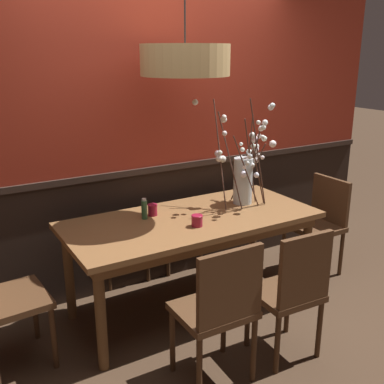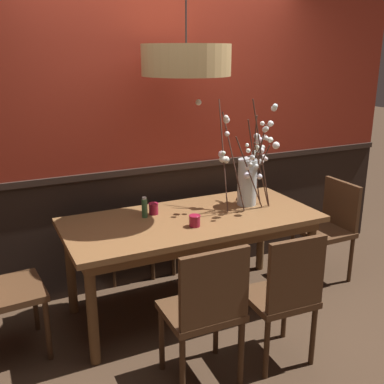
{
  "view_description": "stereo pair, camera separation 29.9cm",
  "coord_description": "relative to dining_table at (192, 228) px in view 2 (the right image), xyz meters",
  "views": [
    {
      "loc": [
        -1.66,
        -2.79,
        1.97
      ],
      "look_at": [
        0.0,
        0.0,
        0.97
      ],
      "focal_mm": 43.01,
      "sensor_mm": 36.0,
      "label": 1
    },
    {
      "loc": [
        -1.4,
        -2.93,
        1.97
      ],
      "look_at": [
        0.0,
        0.0,
        0.97
      ],
      "focal_mm": 43.01,
      "sensor_mm": 36.0,
      "label": 2
    }
  ],
  "objects": [
    {
      "name": "candle_holder_nearer_edge",
      "position": [
        -0.24,
        0.19,
        0.13
      ],
      "size": [
        0.08,
        0.08,
        0.09
      ],
      "color": "maroon",
      "rests_on": "dining_table"
    },
    {
      "name": "back_wall",
      "position": [
        0.0,
        0.64,
        0.74
      ],
      "size": [
        4.75,
        0.14,
        2.87
      ],
      "color": "black",
      "rests_on": "ground"
    },
    {
      "name": "vase_with_blossoms",
      "position": [
        0.53,
        0.08,
        0.34
      ],
      "size": [
        0.64,
        0.53,
        0.87
      ],
      "color": "silver",
      "rests_on": "dining_table"
    },
    {
      "name": "pendant_lamp",
      "position": [
        -0.0,
        0.09,
        1.22
      ],
      "size": [
        0.63,
        0.63,
        1.08
      ],
      "color": "tan"
    },
    {
      "name": "candle_holder_nearer_center",
      "position": [
        -0.06,
        -0.17,
        0.13
      ],
      "size": [
        0.08,
        0.08,
        0.08
      ],
      "color": "maroon",
      "rests_on": "dining_table"
    },
    {
      "name": "chair_near_side_right",
      "position": [
        0.24,
        -0.86,
        -0.17
      ],
      "size": [
        0.43,
        0.4,
        0.92
      ],
      "color": "#4C301C",
      "rests_on": "ground"
    },
    {
      "name": "condiment_bottle",
      "position": [
        -0.32,
        0.15,
        0.16
      ],
      "size": [
        0.04,
        0.04,
        0.16
      ],
      "color": "#2D5633",
      "rests_on": "dining_table"
    },
    {
      "name": "chair_far_side_left",
      "position": [
        -0.28,
        0.84,
        -0.16
      ],
      "size": [
        0.43,
        0.44,
        0.92
      ],
      "color": "#4C301C",
      "rests_on": "ground"
    },
    {
      "name": "ground_plane",
      "position": [
        0.0,
        0.0,
        -0.68
      ],
      "size": [
        24.0,
        24.0,
        0.0
      ],
      "primitive_type": "plane",
      "color": "#422D1E"
    },
    {
      "name": "chair_near_side_left",
      "position": [
        -0.3,
        -0.83,
        -0.15
      ],
      "size": [
        0.45,
        0.4,
        0.93
      ],
      "color": "#4C301C",
      "rests_on": "ground"
    },
    {
      "name": "chair_far_side_right",
      "position": [
        0.26,
        0.83,
        -0.18
      ],
      "size": [
        0.43,
        0.43,
        0.9
      ],
      "color": "#4C301C",
      "rests_on": "ground"
    },
    {
      "name": "chair_head_east_end",
      "position": [
        1.34,
        -0.02,
        -0.19
      ],
      "size": [
        0.41,
        0.44,
        0.87
      ],
      "color": "#4C301C",
      "rests_on": "ground"
    },
    {
      "name": "dining_table",
      "position": [
        0.0,
        0.0,
        0.0
      ],
      "size": [
        1.92,
        0.87,
        0.77
      ],
      "color": "brown",
      "rests_on": "ground"
    }
  ]
}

